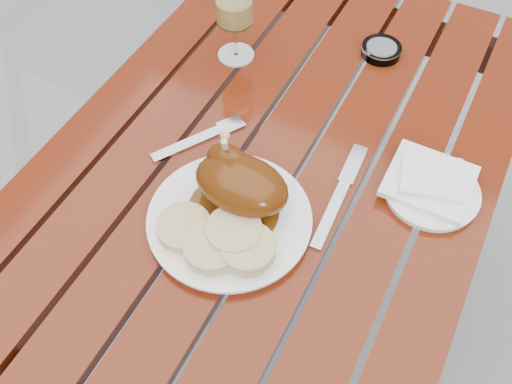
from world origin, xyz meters
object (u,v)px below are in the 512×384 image
Objects in this scene: table at (274,248)px; dinner_plate at (230,220)px; wine_glass at (235,20)px; side_plate at (431,192)px; ashtray at (381,50)px.

table is 4.25× the size of dinner_plate.
wine_glass reaches higher than side_plate.
ashtray is at bearing 123.36° from side_plate.
dinner_plate is 0.54m from ashtray.
table is 0.54m from wine_glass.
ashtray reaches higher than dinner_plate.
ashtray is (0.08, 0.54, 0.00)m from dinner_plate.
side_plate is at bearing 4.69° from table.
wine_glass reaches higher than dinner_plate.
wine_glass is at bearing -151.94° from ashtray.
wine_glass is 0.33m from ashtray.
side_plate is at bearing -19.16° from wine_glass.
wine_glass is 1.08× the size of side_plate.
side_plate is at bearing 37.08° from dinner_plate.
dinner_plate is at bearing -142.92° from side_plate.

